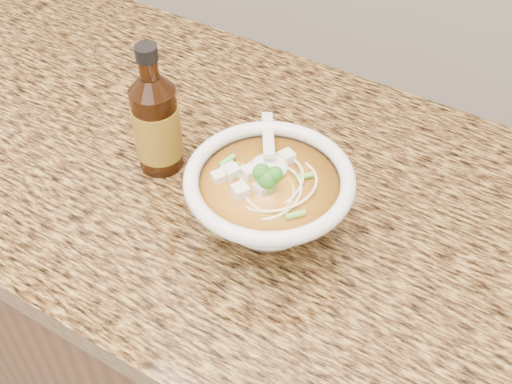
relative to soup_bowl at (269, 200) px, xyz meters
The scene contains 4 objects.
cabinet 0.54m from the soup_bowl, 150.21° to the left, with size 4.00×0.65×0.86m, color #352110.
counter_slab 0.17m from the soup_bowl, 150.21° to the left, with size 4.00×0.68×0.04m, color #A27E3B.
soup_bowl is the anchor object (origin of this frame).
hot_sauce_bottle 0.20m from the soup_bowl, behind, with size 0.07×0.07×0.21m.
Camera 1 is at (0.42, 1.10, 1.56)m, focal length 45.00 mm.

